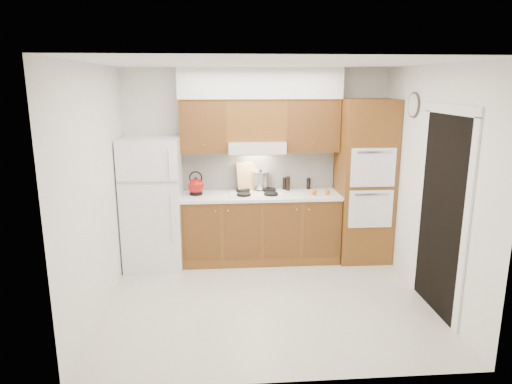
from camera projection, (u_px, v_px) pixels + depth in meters
floor at (267, 299)px, 5.22m from camera, size 3.60×3.60×0.00m
ceiling at (269, 63)px, 4.61m from camera, size 3.60×3.60×0.00m
wall_back at (257, 164)px, 6.37m from camera, size 3.60×0.02×2.60m
wall_left at (97, 191)px, 4.78m from camera, size 0.02×3.00×2.60m
wall_right at (429, 185)px, 5.05m from camera, size 0.02×3.00×2.60m
fridge at (153, 203)px, 6.02m from camera, size 0.75×0.72×1.72m
base_cabinets at (260, 228)px, 6.28m from camera, size 2.11×0.60×0.90m
countertop at (261, 196)px, 6.16m from camera, size 2.13×0.62×0.04m
backsplash at (259, 170)px, 6.37m from camera, size 2.11×0.03×0.56m
oven_cabinet at (364, 181)px, 6.21m from camera, size 0.70×0.65×2.20m
upper_cab_left at (204, 126)px, 6.02m from camera, size 0.63×0.33×0.70m
upper_cab_right at (311, 125)px, 6.13m from camera, size 0.73×0.33×0.70m
range_hood at (256, 147)px, 6.08m from camera, size 0.75×0.45×0.15m
upper_cab_over_hood at (256, 120)px, 6.06m from camera, size 0.75×0.33×0.55m
soffit at (260, 83)px, 5.94m from camera, size 2.13×0.36×0.40m
cooktop at (257, 193)px, 6.17m from camera, size 0.74×0.50×0.01m
doorway at (441, 216)px, 4.77m from camera, size 0.02×0.90×2.10m
wall_clock at (414, 105)px, 5.38m from camera, size 0.02×0.30×0.30m
kettle at (196, 186)px, 6.09m from camera, size 0.23×0.23×0.21m
cutting_board at (248, 177)px, 6.31m from camera, size 0.32×0.20×0.41m
stock_pot at (261, 180)px, 6.33m from camera, size 0.23×0.23×0.23m
condiment_a at (288, 184)px, 6.34m from camera, size 0.07×0.07×0.20m
condiment_b at (284, 183)px, 6.41m from camera, size 0.07×0.07×0.17m
condiment_c at (309, 184)px, 6.44m from camera, size 0.06×0.06×0.16m
orange_near at (327, 192)px, 6.12m from camera, size 0.09×0.09×0.07m
orange_far at (314, 192)px, 6.11m from camera, size 0.10×0.10×0.08m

